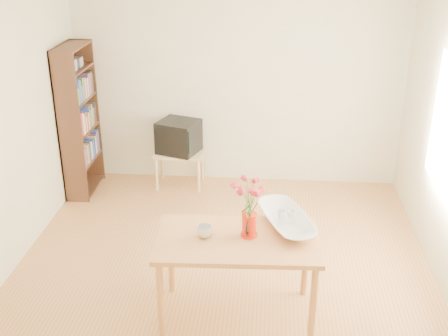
# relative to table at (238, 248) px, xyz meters

# --- Properties ---
(room) EXTENTS (4.50, 4.50, 4.50)m
(room) POSITION_rel_table_xyz_m (-0.15, 0.52, 0.64)
(room) COLOR #B0763E
(room) RESTS_ON ground
(table) EXTENTS (1.34, 0.80, 0.75)m
(table) POSITION_rel_table_xyz_m (0.00, 0.00, 0.00)
(table) COLOR #C78144
(table) RESTS_ON ground
(tv_stand) EXTENTS (0.60, 0.45, 0.46)m
(tv_stand) POSITION_rel_table_xyz_m (-0.88, 2.48, -0.27)
(tv_stand) COLOR #DEB57D
(tv_stand) RESTS_ON ground
(bookshelf) EXTENTS (0.28, 0.70, 1.80)m
(bookshelf) POSITION_rel_table_xyz_m (-2.03, 2.26, 0.18)
(bookshelf) COLOR #331C11
(bookshelf) RESTS_ON ground
(pitcher) EXTENTS (0.14, 0.21, 0.20)m
(pitcher) POSITION_rel_table_xyz_m (0.09, 0.05, 0.18)
(pitcher) COLOR red
(pitcher) RESTS_ON table
(flowers) EXTENTS (0.23, 0.23, 0.33)m
(flowers) POSITION_rel_table_xyz_m (0.09, 0.05, 0.44)
(flowers) COLOR #F23857
(flowers) RESTS_ON pitcher
(mug) EXTENTS (0.18, 0.18, 0.10)m
(mug) POSITION_rel_table_xyz_m (-0.27, 0.00, 0.14)
(mug) COLOR white
(mug) RESTS_ON table
(bowl) EXTENTS (0.65, 0.65, 0.48)m
(bowl) POSITION_rel_table_xyz_m (0.39, 0.27, 0.33)
(bowl) COLOR white
(bowl) RESTS_ON table
(teacup_a) EXTENTS (0.10, 0.10, 0.07)m
(teacup_a) POSITION_rel_table_xyz_m (0.35, 0.27, 0.28)
(teacup_a) COLOR white
(teacup_a) RESTS_ON bowl
(teacup_b) EXTENTS (0.07, 0.07, 0.06)m
(teacup_b) POSITION_rel_table_xyz_m (0.43, 0.29, 0.28)
(teacup_b) COLOR white
(teacup_b) RESTS_ON bowl
(television) EXTENTS (0.56, 0.55, 0.39)m
(television) POSITION_rel_table_xyz_m (-0.88, 2.49, 0.00)
(television) COLOR black
(television) RESTS_ON tv_stand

